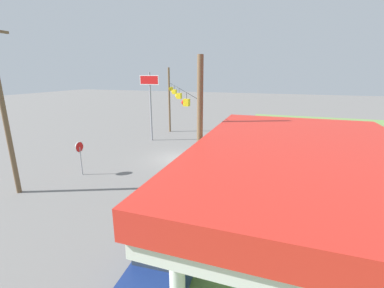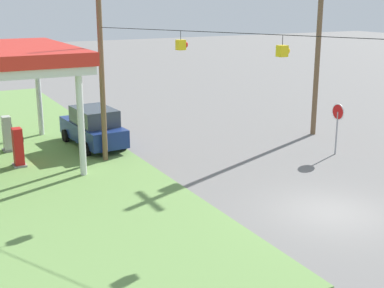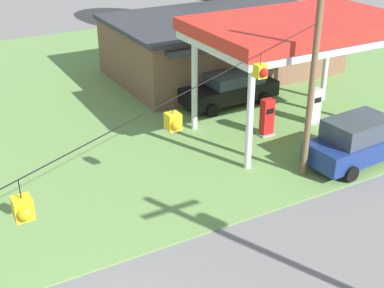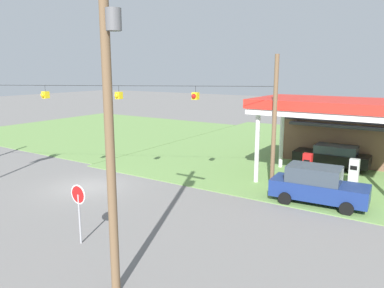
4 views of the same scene
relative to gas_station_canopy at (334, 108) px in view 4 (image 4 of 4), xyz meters
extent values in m
plane|color=slate|center=(-12.10, -8.73, -4.74)|extent=(160.00, 160.00, 0.00)
cube|color=#6B934C|center=(2.00, 8.72, -4.72)|extent=(36.00, 28.00, 0.04)
cube|color=#6B934C|center=(-28.10, 7.27, -4.72)|extent=(24.00, 24.00, 0.04)
cube|color=silver|center=(0.00, 0.00, -0.21)|extent=(9.09, 5.59, 0.35)
cube|color=red|center=(0.00, 0.00, 0.24)|extent=(9.29, 5.79, 0.55)
cylinder|color=silver|center=(-3.94, -2.20, -2.56)|extent=(0.28, 0.28, 4.36)
cylinder|color=silver|center=(-3.94, 2.20, -2.56)|extent=(0.28, 0.28, 4.36)
cube|color=brown|center=(1.66, 8.72, -3.10)|extent=(12.84, 7.74, 3.28)
cube|color=#333338|center=(1.66, 8.72, -1.34)|extent=(13.14, 8.04, 0.24)
cube|color=#333338|center=(1.66, 4.50, -1.71)|extent=(11.56, 0.70, 0.20)
cube|color=gray|center=(-1.39, 0.00, -4.68)|extent=(0.71, 0.56, 0.12)
cube|color=red|center=(-1.39, 0.00, -3.79)|extent=(0.55, 0.40, 1.66)
cube|color=black|center=(-1.39, -0.21, -3.46)|extent=(0.39, 0.03, 0.24)
cube|color=gray|center=(1.39, 0.00, -4.68)|extent=(0.71, 0.56, 0.12)
cube|color=silver|center=(1.39, 0.00, -3.79)|extent=(0.55, 0.40, 1.66)
cube|color=black|center=(1.39, -0.21, -3.46)|extent=(0.39, 0.03, 0.24)
cube|color=navy|center=(0.40, -4.02, -3.96)|extent=(5.00, 2.16, 0.87)
cube|color=#333D47|center=(0.10, -4.04, -3.12)|extent=(2.80, 1.87, 0.82)
cylinder|color=black|center=(1.85, -2.98, -4.40)|extent=(0.69, 0.26, 0.68)
cylinder|color=black|center=(1.97, -4.86, -4.40)|extent=(0.69, 0.26, 0.68)
cylinder|color=black|center=(-1.18, -3.18, -4.40)|extent=(0.69, 0.26, 0.68)
cylinder|color=black|center=(-1.06, -5.06, -4.40)|extent=(0.69, 0.26, 0.68)
cube|color=black|center=(-0.84, 4.02, -4.01)|extent=(5.19, 1.95, 0.78)
cube|color=#333D47|center=(-0.53, 4.03, -3.32)|extent=(2.87, 1.76, 0.58)
cylinder|color=black|center=(-2.42, 3.04, -4.40)|extent=(0.68, 0.23, 0.68)
cylinder|color=black|center=(-2.45, 4.93, -4.40)|extent=(0.68, 0.23, 0.68)
cylinder|color=black|center=(0.78, 3.11, -4.40)|extent=(0.68, 0.23, 0.68)
cylinder|color=black|center=(0.74, 5.00, -4.40)|extent=(0.68, 0.23, 0.68)
cylinder|color=#99999E|center=(-6.54, -13.96, -3.69)|extent=(0.08, 0.08, 2.10)
cylinder|color=white|center=(-6.54, -13.96, -2.64)|extent=(0.80, 0.03, 0.80)
cylinder|color=red|center=(-6.54, -13.96, -2.64)|extent=(0.70, 0.03, 0.70)
cylinder|color=brown|center=(-2.92, -15.64, 0.34)|extent=(0.28, 0.28, 10.15)
cylinder|color=#59595B|center=(-2.57, -15.64, 3.61)|extent=(0.44, 0.44, 0.60)
cylinder|color=brown|center=(-2.32, -3.73, -0.83)|extent=(0.24, 0.24, 7.83)
cylinder|color=black|center=(-12.10, -8.73, 1.37)|extent=(19.57, 10.02, 0.02)
cylinder|color=black|center=(-14.05, -9.73, 1.19)|extent=(0.02, 0.02, 0.35)
cube|color=yellow|center=(-14.05, -9.73, 0.82)|extent=(0.32, 0.32, 0.40)
sphere|color=yellow|center=(-14.05, -9.90, 0.82)|extent=(0.28, 0.28, 0.28)
cylinder|color=black|center=(-10.14, -7.73, 1.19)|extent=(0.02, 0.02, 0.35)
cube|color=yellow|center=(-10.14, -7.73, 0.82)|extent=(0.32, 0.32, 0.40)
sphere|color=yellow|center=(-10.14, -7.90, 0.82)|extent=(0.28, 0.28, 0.28)
cylinder|color=black|center=(-6.23, -5.73, 1.19)|extent=(0.02, 0.02, 0.35)
cube|color=yellow|center=(-6.23, -5.73, 0.82)|extent=(0.32, 0.32, 0.40)
sphere|color=red|center=(-6.23, -5.90, 0.82)|extent=(0.28, 0.28, 0.28)
camera|label=1|loc=(7.38, -0.74, 2.39)|focal=24.00mm
camera|label=2|loc=(-25.32, 3.89, 2.61)|focal=50.00mm
camera|label=3|loc=(-15.28, -17.81, 5.79)|focal=50.00mm
camera|label=4|loc=(5.07, -23.43, 2.27)|focal=35.00mm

